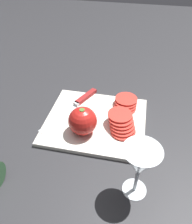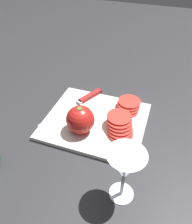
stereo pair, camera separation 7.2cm
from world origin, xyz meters
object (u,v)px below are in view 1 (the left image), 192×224
Objects in this scene: knife at (81,101)px; tomato_slice_stack_near at (125,103)px; whole_tomato at (83,121)px; tomato_slice_stack_far at (121,123)px; wine_glass at (140,164)px.

knife is 2.50× the size of tomato_slice_stack_near.
whole_tomato reaches higher than tomato_slice_stack_near.
tomato_slice_stack_near is 0.11m from tomato_slice_stack_far.
whole_tomato is (-0.18, 0.16, -0.05)m from wine_glass.
tomato_slice_stack_far is at bearing 19.03° from whole_tomato.
knife is at bearing 125.87° from wine_glass.
whole_tomato is at bearing 43.50° from knife.
wine_glass reaches higher than whole_tomato.
wine_glass is at bearing -79.68° from tomato_slice_stack_near.
whole_tomato is at bearing -127.79° from tomato_slice_stack_near.
knife is (-0.22, 0.31, -0.09)m from wine_glass.
tomato_slice_stack_near is at bearing 89.12° from tomato_slice_stack_far.
knife is at bearing -176.92° from tomato_slice_stack_near.
wine_glass reaches higher than tomato_slice_stack_near.
whole_tomato is at bearing 137.37° from wine_glass.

